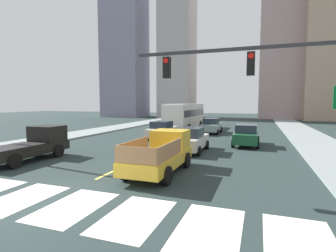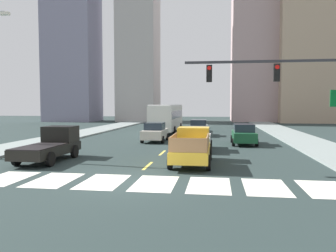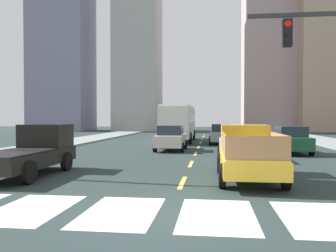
{
  "view_description": "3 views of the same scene",
  "coord_description": "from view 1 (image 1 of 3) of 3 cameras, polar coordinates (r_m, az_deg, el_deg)",
  "views": [
    {
      "loc": [
        6.86,
        -6.79,
        3.44
      ],
      "look_at": [
        -1.88,
        17.92,
        1.09
      ],
      "focal_mm": 27.59,
      "sensor_mm": 36.0,
      "label": 1
    },
    {
      "loc": [
        3.68,
        -13.83,
        3.31
      ],
      "look_at": [
        -0.84,
        17.54,
        1.31
      ],
      "focal_mm": 36.18,
      "sensor_mm": 36.0,
      "label": 2
    },
    {
      "loc": [
        1.0,
        -8.17,
        2.24
      ],
      "look_at": [
        -1.76,
        14.09,
        1.72
      ],
      "focal_mm": 37.84,
      "sensor_mm": 36.0,
      "label": 3
    }
  ],
  "objects": [
    {
      "name": "ground_plane",
      "position": [
        10.25,
        -25.13,
        -14.96
      ],
      "size": [
        160.0,
        160.0,
        0.0
      ],
      "primitive_type": "plane",
      "color": "#253231"
    },
    {
      "name": "sidewalk_right",
      "position": [
        25.45,
        29.89,
        -3.16
      ],
      "size": [
        3.93,
        110.0,
        0.15
      ],
      "primitive_type": "cube",
      "color": "gray",
      "rests_on": "ground"
    },
    {
      "name": "sidewalk_left",
      "position": [
        31.05,
        -16.96,
        -1.32
      ],
      "size": [
        3.93,
        110.0,
        0.15
      ],
      "primitive_type": "cube",
      "color": "gray",
      "rests_on": "ground"
    },
    {
      "name": "crosswalk_stripe_3",
      "position": [
        11.04,
        -29.44,
        -13.67
      ],
      "size": [
        1.74,
        2.98,
        0.01
      ],
      "primitive_type": "cube",
      "color": "white",
      "rests_on": "ground"
    },
    {
      "name": "crosswalk_stripe_4",
      "position": [
        9.53,
        -20.07,
        -16.32
      ],
      "size": [
        1.74,
        2.98,
        0.01
      ],
      "primitive_type": "cube",
      "color": "white",
      "rests_on": "ground"
    },
    {
      "name": "crosswalk_stripe_5",
      "position": [
        8.36,
        -7.3,
        -19.15
      ],
      "size": [
        1.74,
        2.98,
        0.01
      ],
      "primitive_type": "cube",
      "color": "white",
      "rests_on": "ground"
    },
    {
      "name": "crosswalk_stripe_6",
      "position": [
        7.7,
        9.07,
        -21.4
      ],
      "size": [
        1.74,
        2.98,
        0.01
      ],
      "primitive_type": "cube",
      "color": "white",
      "rests_on": "ground"
    },
    {
      "name": "crosswalk_stripe_7",
      "position": [
        7.68,
        27.29,
        -22.01
      ],
      "size": [
        1.74,
        2.98,
        0.01
      ],
      "primitive_type": "cube",
      "color": "white",
      "rests_on": "ground"
    },
    {
      "name": "lane_dash_0",
      "position": [
        13.24,
        -12.71,
        -10.03
      ],
      "size": [
        0.16,
        2.4,
        0.01
      ],
      "primitive_type": "cube",
      "color": "#E4CC4D",
      "rests_on": "ground"
    },
    {
      "name": "lane_dash_1",
      "position": [
        17.56,
        -3.94,
        -6.17
      ],
      "size": [
        0.16,
        2.4,
        0.01
      ],
      "primitive_type": "cube",
      "color": "#E4CC4D",
      "rests_on": "ground"
    },
    {
      "name": "lane_dash_2",
      "position": [
        22.16,
        1.21,
        -3.79
      ],
      "size": [
        0.16,
        2.4,
        0.01
      ],
      "primitive_type": "cube",
      "color": "#E4CC4D",
      "rests_on": "ground"
    },
    {
      "name": "lane_dash_3",
      "position": [
        26.91,
        4.56,
        -2.23
      ],
      "size": [
        0.16,
        2.4,
        0.01
      ],
      "primitive_type": "cube",
      "color": "#E4CC4D",
      "rests_on": "ground"
    },
    {
      "name": "lane_dash_4",
      "position": [
        31.73,
        6.89,
        -1.13
      ],
      "size": [
        0.16,
        2.4,
        0.01
      ],
      "primitive_type": "cube",
      "color": "#E4CC4D",
      "rests_on": "ground"
    },
    {
      "name": "lane_dash_5",
      "position": [
        36.6,
        8.6,
        -0.32
      ],
      "size": [
        0.16,
        2.4,
        0.01
      ],
      "primitive_type": "cube",
      "color": "#E4CC4D",
      "rests_on": "ground"
    },
    {
      "name": "lane_dash_6",
      "position": [
        41.51,
        9.91,
        0.3
      ],
      "size": [
        0.16,
        2.4,
        0.01
      ],
      "primitive_type": "cube",
      "color": "#E4CC4D",
      "rests_on": "ground"
    },
    {
      "name": "lane_dash_7",
      "position": [
        46.43,
        10.94,
        0.79
      ],
      "size": [
        0.16,
        2.4,
        0.01
      ],
      "primitive_type": "cube",
      "color": "#E4CC4D",
      "rests_on": "ground"
    },
    {
      "name": "pickup_stakebed",
      "position": [
        13.04,
        -1.29,
        -5.94
      ],
      "size": [
        2.18,
        5.2,
        1.96
      ],
      "rotation": [
        0.0,
        0.0,
        -0.0
      ],
      "color": "gold",
      "rests_on": "ground"
    },
    {
      "name": "pickup_dark",
      "position": [
        17.75,
        -27.75,
        -3.62
      ],
      "size": [
        2.18,
        5.2,
        1.96
      ],
      "rotation": [
        0.0,
        0.0,
        -0.03
      ],
      "color": "black",
      "rests_on": "ground"
    },
    {
      "name": "city_bus",
      "position": [
        33.15,
        3.85,
        2.54
      ],
      "size": [
        2.72,
        10.8,
        3.32
      ],
      "rotation": [
        0.0,
        0.0,
        0.01
      ],
      "color": "silver",
      "rests_on": "ground"
    },
    {
      "name": "sedan_mid",
      "position": [
        29.68,
        9.57,
        0.07
      ],
      "size": [
        2.02,
        4.4,
        1.72
      ],
      "rotation": [
        0.0,
        0.0,
        -0.0
      ],
      "color": "gray",
      "rests_on": "ground"
    },
    {
      "name": "sedan_near_right",
      "position": [
        21.72,
        16.89,
        -1.91
      ],
      "size": [
        2.02,
        4.4,
        1.72
      ],
      "rotation": [
        0.0,
        0.0,
        0.05
      ],
      "color": "#19502F",
      "rests_on": "ground"
    },
    {
      "name": "sedan_far",
      "position": [
        24.46,
        -1.32,
        -0.93
      ],
      "size": [
        2.02,
        4.4,
        1.72
      ],
      "rotation": [
        0.0,
        0.0,
        -0.0
      ],
      "color": "beige",
      "rests_on": "ground"
    },
    {
      "name": "sedan_near_left",
      "position": [
        18.29,
        4.99,
        -3.0
      ],
      "size": [
        2.02,
        4.4,
        1.72
      ],
      "rotation": [
        0.0,
        0.0,
        0.01
      ],
      "color": "silver",
      "rests_on": "ground"
    },
    {
      "name": "traffic_signal_gantry",
      "position": [
        9.98,
        23.92,
        8.89
      ],
      "size": [
        8.16,
        0.27,
        6.0
      ],
      "color": "#2D2D33",
      "rests_on": "ground"
    },
    {
      "name": "block_mid_left",
      "position": [
        64.7,
        24.33,
        16.5
      ],
      "size": [
        10.03,
        10.81,
        33.4
      ],
      "primitive_type": "cube",
      "color": "#AA8F8E",
      "rests_on": "ground"
    },
    {
      "name": "block_mid_right",
      "position": [
        63.64,
        2.09,
        15.68
      ],
      "size": [
        7.56,
        8.08,
        30.22
      ],
      "primitive_type": "cube",
      "color": "#AAA6A3",
      "rests_on": "ground"
    }
  ]
}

